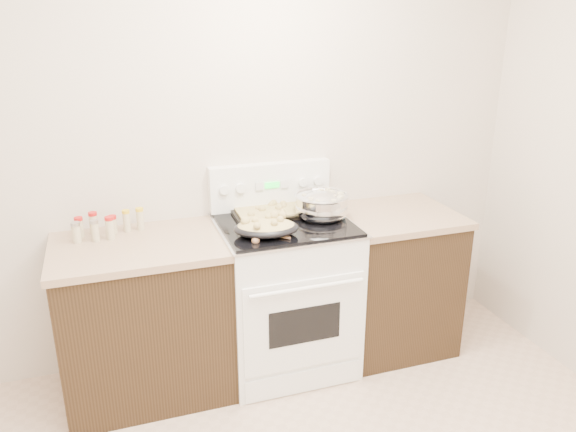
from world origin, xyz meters
name	(u,v)px	position (x,y,z in m)	size (l,w,h in m)	color
room_shell	(325,152)	(0.00, 0.00, 1.70)	(4.10, 3.60, 2.75)	beige
counter_left	(146,318)	(-0.48, 1.43, 0.46)	(0.93, 0.67, 0.92)	black
counter_right	(391,279)	(1.08, 1.43, 0.46)	(0.73, 0.67, 0.92)	black
kitchen_range	(285,292)	(0.35, 1.42, 0.49)	(0.78, 0.73, 1.22)	white
mixing_bowl	(321,206)	(0.58, 1.43, 1.02)	(0.40, 0.40, 0.19)	silver
roasting_pan	(266,227)	(0.19, 1.26, 0.99)	(0.40, 0.32, 0.11)	black
baking_sheet	(270,211)	(0.31, 1.59, 0.96)	(0.45, 0.32, 0.06)	black
wooden_spoon	(260,238)	(0.14, 1.21, 0.95)	(0.22, 0.20, 0.04)	#A7724C
blue_ladle	(341,213)	(0.69, 1.39, 0.97)	(0.13, 0.24, 0.09)	#98C6E3
spice_jars	(104,226)	(-0.65, 1.59, 0.98)	(0.39, 0.15, 0.13)	#BFB28C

